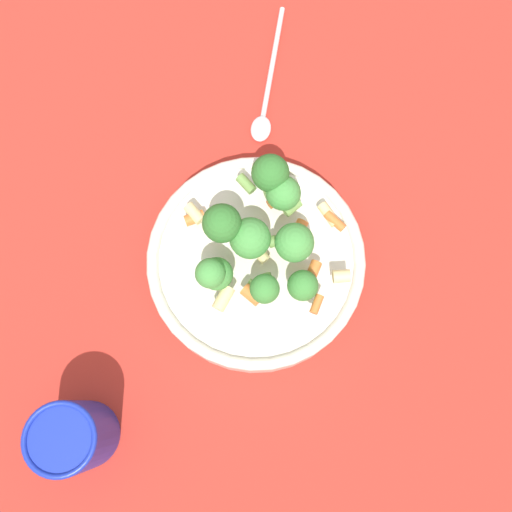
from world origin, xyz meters
name	(u,v)px	position (x,y,z in m)	size (l,w,h in m)	color
ground_plane	(256,268)	(0.00, 0.00, 0.00)	(3.00, 3.00, 0.00)	#B72D23
bowl	(256,263)	(0.00, 0.00, 0.03)	(0.25, 0.25, 0.05)	silver
pasta_salad	(260,235)	(-0.01, 0.01, 0.10)	(0.18, 0.18, 0.08)	#8CB766
cup	(74,437)	(0.07, -0.27, 0.05)	(0.08, 0.08, 0.11)	#192DAD
spoon	(267,97)	(-0.19, 0.13, 0.00)	(0.16, 0.14, 0.01)	silver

